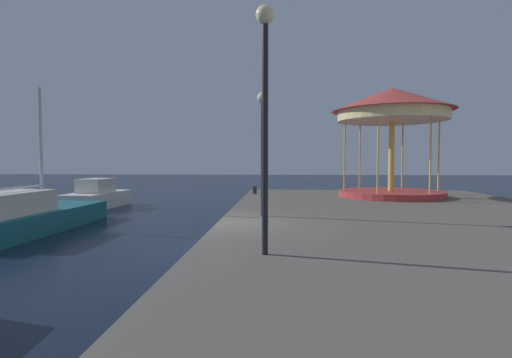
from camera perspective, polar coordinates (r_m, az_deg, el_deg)
name	(u,v)px	position (r m, az deg, el deg)	size (l,w,h in m)	color
ground_plane	(218,249)	(11.68, -5.63, -10.19)	(120.00, 120.00, 0.00)	black
quay_dock	(441,238)	(12.33, 25.66, -7.86)	(12.86, 25.70, 0.80)	#5B564F
sailboat_teal	(28,217)	(16.26, -30.55, -4.82)	(2.32, 7.10, 5.37)	#19606B
motorboat_white	(97,197)	(23.23, -22.40, -2.43)	(2.28, 4.50, 1.61)	white
carousel	(392,116)	(20.60, 19.41, 8.80)	(5.91, 5.91, 5.41)	#B23333
lamp_post_near_edge	(265,88)	(7.51, 1.35, 13.31)	(0.36, 0.36, 4.72)	black
lamp_post_mid_promenade	(263,131)	(12.57, 0.98, 7.11)	(0.36, 0.36, 4.01)	black
bollard_center	(255,190)	(21.23, -0.22, -1.61)	(0.24, 0.24, 0.40)	#2D2D33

